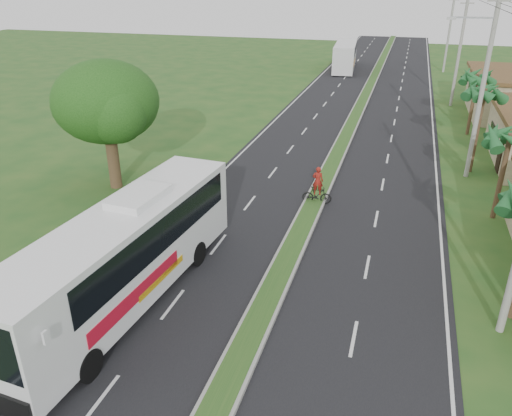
# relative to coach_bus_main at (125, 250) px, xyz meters

# --- Properties ---
(ground) EXTENTS (180.00, 180.00, 0.00)m
(ground) POSITION_rel_coach_bus_main_xyz_m (5.20, 0.18, -2.26)
(ground) COLOR #204E1C
(ground) RESTS_ON ground
(road_asphalt) EXTENTS (14.00, 160.00, 0.02)m
(road_asphalt) POSITION_rel_coach_bus_main_xyz_m (5.20, 20.18, -2.25)
(road_asphalt) COLOR black
(road_asphalt) RESTS_ON ground
(median_strip) EXTENTS (1.20, 160.00, 0.18)m
(median_strip) POSITION_rel_coach_bus_main_xyz_m (5.20, 20.18, -2.16)
(median_strip) COLOR gray
(median_strip) RESTS_ON ground
(lane_edge_left) EXTENTS (0.12, 160.00, 0.01)m
(lane_edge_left) POSITION_rel_coach_bus_main_xyz_m (-1.50, 20.18, -2.26)
(lane_edge_left) COLOR silver
(lane_edge_left) RESTS_ON ground
(lane_edge_right) EXTENTS (0.12, 160.00, 0.01)m
(lane_edge_right) POSITION_rel_coach_bus_main_xyz_m (11.90, 20.18, -2.26)
(lane_edge_right) COLOR silver
(lane_edge_right) RESTS_ON ground
(palm_verge_b) EXTENTS (2.40, 2.40, 5.05)m
(palm_verge_b) POSITION_rel_coach_bus_main_xyz_m (14.60, 12.18, 2.09)
(palm_verge_b) COLOR #473321
(palm_verge_b) RESTS_ON ground
(palm_verge_c) EXTENTS (2.40, 2.40, 5.85)m
(palm_verge_c) POSITION_rel_coach_bus_main_xyz_m (14.00, 19.18, 2.86)
(palm_verge_c) COLOR #473321
(palm_verge_c) RESTS_ON ground
(palm_verge_d) EXTENTS (2.40, 2.40, 5.25)m
(palm_verge_d) POSITION_rel_coach_bus_main_xyz_m (14.50, 28.18, 2.29)
(palm_verge_d) COLOR #473321
(palm_verge_d) RESTS_ON ground
(shade_tree) EXTENTS (6.30, 6.00, 7.54)m
(shade_tree) POSITION_rel_coach_bus_main_xyz_m (-6.92, 10.19, 2.76)
(shade_tree) COLOR #473321
(shade_tree) RESTS_ON ground
(utility_pole_b) EXTENTS (3.20, 0.28, 12.00)m
(utility_pole_b) POSITION_rel_coach_bus_main_xyz_m (13.67, 18.18, 3.99)
(utility_pole_b) COLOR gray
(utility_pole_b) RESTS_ON ground
(utility_pole_c) EXTENTS (1.60, 0.28, 11.00)m
(utility_pole_c) POSITION_rel_coach_bus_main_xyz_m (13.70, 38.18, 3.41)
(utility_pole_c) COLOR gray
(utility_pole_c) RESTS_ON ground
(utility_pole_d) EXTENTS (1.60, 0.28, 10.50)m
(utility_pole_d) POSITION_rel_coach_bus_main_xyz_m (13.70, 58.18, 3.16)
(utility_pole_d) COLOR gray
(utility_pole_d) RESTS_ON ground
(coach_bus_main) EXTENTS (3.60, 12.90, 4.12)m
(coach_bus_main) POSITION_rel_coach_bus_main_xyz_m (0.00, 0.00, 0.00)
(coach_bus_main) COLOR white
(coach_bus_main) RESTS_ON ground
(coach_bus_far) EXTENTS (3.59, 12.27, 3.52)m
(coach_bus_far) POSITION_rel_coach_bus_main_xyz_m (0.76, 56.50, -0.26)
(coach_bus_far) COLOR silver
(coach_bus_far) RESTS_ON ground
(motorcyclist) EXTENTS (1.67, 0.60, 2.19)m
(motorcyclist) POSITION_rel_coach_bus_main_xyz_m (5.31, 11.26, -1.47)
(motorcyclist) COLOR black
(motorcyclist) RESTS_ON ground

